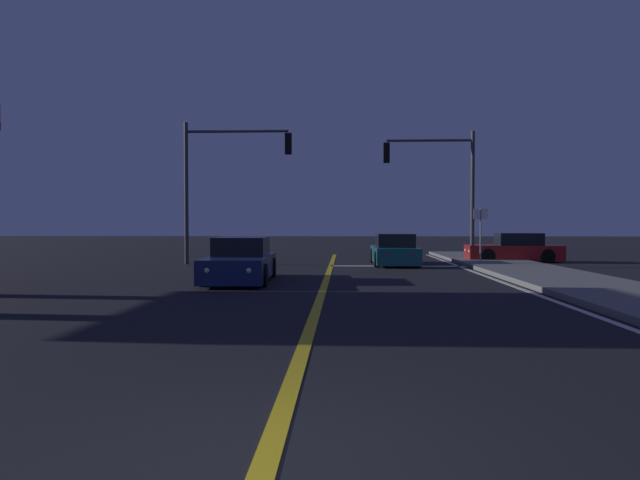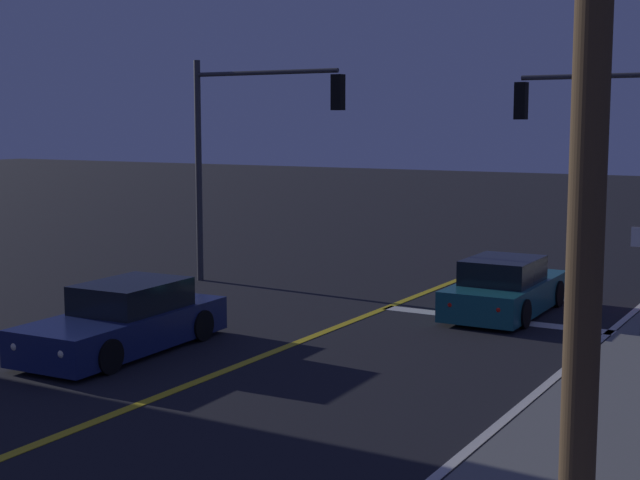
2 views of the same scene
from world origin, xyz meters
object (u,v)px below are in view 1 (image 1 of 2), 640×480
Objects in this scene: car_following_oncoming_teal at (394,251)px; street_sign_corner at (481,227)px; traffic_signal_far_left at (224,169)px; car_distant_tail_navy at (241,262)px; traffic_signal_near_right at (440,175)px; car_side_waiting_red at (514,249)px.

street_sign_corner is (3.34, -1.30, 1.03)m from car_following_oncoming_teal.
traffic_signal_far_left is at bearing 172.56° from street_sign_corner.
traffic_signal_far_left is 11.10m from street_sign_corner.
car_distant_tail_navy is 11.92m from traffic_signal_near_right.
traffic_signal_far_left reaches higher than car_following_oncoming_teal.
car_following_oncoming_teal is 0.75× the size of traffic_signal_near_right.
car_following_oncoming_teal is 8.20m from traffic_signal_far_left.
traffic_signal_near_right is at bearing 8.32° from traffic_signal_far_left.
car_side_waiting_red and car_distant_tail_navy have the same top height.
traffic_signal_far_left reaches higher than car_side_waiting_red.
car_distant_tail_navy is at bearing -127.21° from car_following_oncoming_teal.
traffic_signal_near_right reaches higher than car_distant_tail_navy.
car_distant_tail_navy is 8.34m from traffic_signal_far_left.
car_distant_tail_navy is 10.47m from street_sign_corner.
car_following_oncoming_teal is at bearing -128.83° from car_distant_tail_navy.
car_following_oncoming_teal is (-5.71, -2.14, 0.00)m from car_side_waiting_red.
car_side_waiting_red is 14.39m from car_distant_tail_navy.
traffic_signal_far_left reaches higher than street_sign_corner.
street_sign_corner is at bearing 147.94° from car_side_waiting_red.
car_side_waiting_red and car_following_oncoming_teal have the same top height.
street_sign_corner reaches higher than car_following_oncoming_teal.
traffic_signal_far_left is (-2.10, 7.25, 3.57)m from car_distant_tail_navy.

